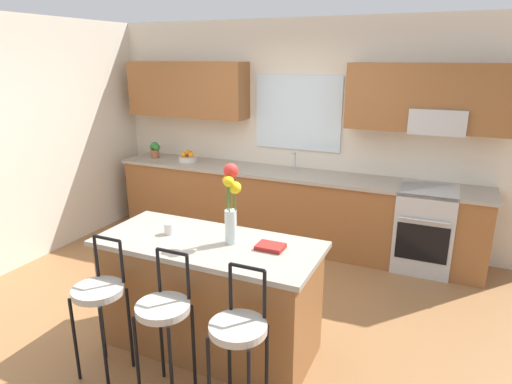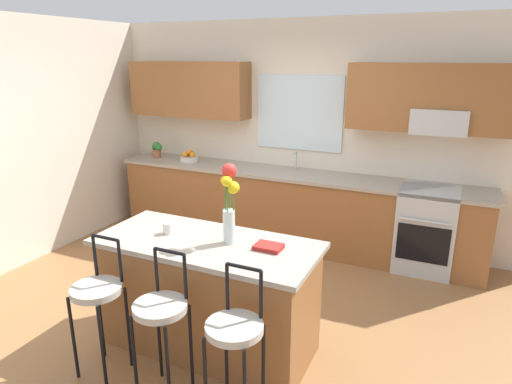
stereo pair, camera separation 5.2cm
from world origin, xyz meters
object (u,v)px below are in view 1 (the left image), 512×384
(mug_ceramic, at_px, (169,228))
(potted_plant_small, at_px, (155,149))
(cookbook, at_px, (271,247))
(bar_stool_near, at_px, (100,296))
(bar_stool_middle, at_px, (164,314))
(bar_stool_far, at_px, (239,334))
(flower_vase, at_px, (231,199))
(oven_range, at_px, (425,228))
(fruit_bowl_oranges, at_px, (188,157))
(kitchen_island, at_px, (210,295))

(mug_ceramic, relative_size, potted_plant_small, 0.41)
(cookbook, bearing_deg, bar_stool_near, -147.26)
(bar_stool_middle, bearing_deg, bar_stool_near, 180.00)
(bar_stool_far, bearing_deg, potted_plant_small, 133.42)
(bar_stool_far, distance_m, flower_vase, 0.98)
(flower_vase, bearing_deg, cookbook, 2.69)
(oven_range, bearing_deg, fruit_bowl_oranges, 179.47)
(bar_stool_near, height_order, bar_stool_far, same)
(bar_stool_near, distance_m, potted_plant_small, 3.26)
(bar_stool_middle, relative_size, mug_ceramic, 11.58)
(kitchen_island, bearing_deg, flower_vase, 18.16)
(bar_stool_near, xyz_separation_m, fruit_bowl_oranges, (-1.05, 2.83, 0.34))
(kitchen_island, bearing_deg, bar_stool_middle, -90.00)
(kitchen_island, bearing_deg, potted_plant_small, 133.57)
(flower_vase, bearing_deg, mug_ceramic, -174.76)
(oven_range, xyz_separation_m, flower_vase, (-1.26, -2.15, 0.80))
(cookbook, bearing_deg, kitchen_island, -171.57)
(kitchen_island, xyz_separation_m, fruit_bowl_oranges, (-1.60, 2.24, 0.51))
(kitchen_island, distance_m, cookbook, 0.68)
(cookbook, bearing_deg, bar_stool_far, -84.41)
(oven_range, xyz_separation_m, bar_stool_middle, (-1.44, -2.80, 0.18))
(bar_stool_far, relative_size, cookbook, 5.21)
(oven_range, height_order, kitchen_island, same)
(mug_ceramic, xyz_separation_m, potted_plant_small, (-1.77, 2.22, 0.08))
(mug_ceramic, bearing_deg, bar_stool_far, -33.66)
(bar_stool_middle, distance_m, mug_ceramic, 0.77)
(cookbook, height_order, fruit_bowl_oranges, fruit_bowl_oranges)
(cookbook, bearing_deg, fruit_bowl_oranges, 133.94)
(oven_range, distance_m, bar_stool_near, 3.44)
(bar_stool_middle, bearing_deg, bar_stool_far, 0.00)
(bar_stool_far, height_order, flower_vase, flower_vase)
(bar_stool_middle, bearing_deg, mug_ceramic, 120.47)
(potted_plant_small, bearing_deg, oven_range, -0.38)
(bar_stool_near, bearing_deg, potted_plant_small, 119.11)
(bar_stool_near, bearing_deg, oven_range, 54.62)
(oven_range, height_order, flower_vase, flower_vase)
(fruit_bowl_oranges, bearing_deg, oven_range, -0.53)
(bar_stool_far, height_order, cookbook, bar_stool_far)
(bar_stool_middle, relative_size, potted_plant_small, 4.71)
(flower_vase, distance_m, cookbook, 0.45)
(oven_range, xyz_separation_m, cookbook, (-0.95, -2.14, 0.48))
(flower_vase, xyz_separation_m, mug_ceramic, (-0.53, -0.05, -0.30))
(bar_stool_middle, xyz_separation_m, potted_plant_small, (-2.12, 2.82, 0.41))
(mug_ceramic, bearing_deg, cookbook, 4.30)
(kitchen_island, relative_size, cookbook, 8.62)
(kitchen_island, height_order, fruit_bowl_oranges, fruit_bowl_oranges)
(flower_vase, xyz_separation_m, potted_plant_small, (-2.30, 2.17, -0.22))
(kitchen_island, distance_m, bar_stool_far, 0.83)
(oven_range, xyz_separation_m, potted_plant_small, (-3.56, 0.02, 0.58))
(kitchen_island, distance_m, fruit_bowl_oranges, 2.80)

